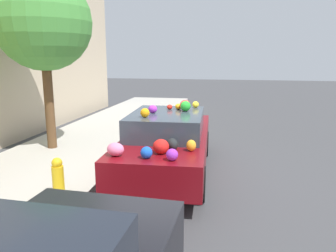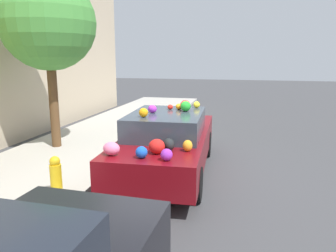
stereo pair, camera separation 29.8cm
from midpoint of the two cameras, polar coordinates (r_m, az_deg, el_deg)
name	(u,v)px [view 1 (the left image)]	position (r m, az deg, el deg)	size (l,w,h in m)	color
ground_plane	(165,172)	(7.27, -1.64, -8.02)	(60.00, 60.00, 0.00)	#424244
sidewalk_curb	(53,162)	(8.24, -20.39, -5.92)	(24.00, 3.20, 0.12)	#B2ADA3
street_tree	(43,23)	(9.05, -21.85, 16.36)	(2.40, 2.40, 4.41)	brown
fire_hydrant	(58,178)	(6.01, -19.97, -8.45)	(0.20, 0.20, 0.70)	gold
art_car	(168,141)	(7.00, -1.25, -2.63)	(4.46, 1.88, 1.58)	maroon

